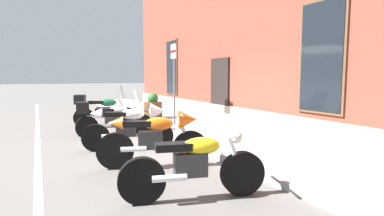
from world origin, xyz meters
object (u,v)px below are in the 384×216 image
at_px(motorcycle_white_sport, 132,125).
at_px(motorcycle_yellow_naked, 195,166).
at_px(barrel_planter, 153,108).
at_px(motorcycle_green_touring, 102,110).
at_px(motorcycle_orange_sport, 157,137).
at_px(motorcycle_silver_touring, 111,118).
at_px(parking_sign, 174,73).

bearing_deg(motorcycle_white_sport, motorcycle_yellow_naked, -0.43).
relative_size(motorcycle_yellow_naked, barrel_planter, 2.12).
distance_m(motorcycle_green_touring, motorcycle_yellow_naked, 6.61).
height_order(motorcycle_orange_sport, motorcycle_yellow_naked, motorcycle_orange_sport).
xyz_separation_m(motorcycle_green_touring, motorcycle_yellow_naked, (6.61, -0.00, -0.10)).
height_order(motorcycle_silver_touring, parking_sign, parking_sign).
distance_m(motorcycle_green_touring, motorcycle_silver_touring, 1.75).
relative_size(parking_sign, barrel_planter, 2.73).
distance_m(motorcycle_green_touring, parking_sign, 2.70).
height_order(motorcycle_green_touring, motorcycle_orange_sport, motorcycle_green_touring).
distance_m(motorcycle_white_sport, parking_sign, 3.15).
bearing_deg(parking_sign, motorcycle_yellow_naked, -20.87).
relative_size(motorcycle_white_sport, motorcycle_yellow_naked, 1.00).
distance_m(motorcycle_silver_touring, parking_sign, 2.47).
height_order(motorcycle_silver_touring, barrel_planter, motorcycle_silver_touring).
height_order(motorcycle_silver_touring, motorcycle_white_sport, motorcycle_silver_touring).
height_order(motorcycle_green_touring, parking_sign, parking_sign).
bearing_deg(parking_sign, motorcycle_orange_sport, -28.04).
distance_m(motorcycle_silver_touring, motorcycle_white_sport, 1.73).
height_order(motorcycle_white_sport, parking_sign, parking_sign).
bearing_deg(motorcycle_white_sport, motorcycle_silver_touring, -176.29).
bearing_deg(motorcycle_orange_sport, motorcycle_green_touring, -179.34).
height_order(motorcycle_green_touring, motorcycle_yellow_naked, motorcycle_green_touring).
bearing_deg(parking_sign, motorcycle_silver_touring, -79.21).
relative_size(motorcycle_green_touring, parking_sign, 0.76).
relative_size(motorcycle_orange_sport, motorcycle_yellow_naked, 0.98).
relative_size(motorcycle_silver_touring, barrel_planter, 2.23).
height_order(motorcycle_orange_sport, barrel_planter, barrel_planter).
height_order(motorcycle_silver_touring, motorcycle_yellow_naked, motorcycle_silver_touring).
bearing_deg(parking_sign, barrel_planter, -177.42).
height_order(motorcycle_white_sport, barrel_planter, barrel_planter).
bearing_deg(motorcycle_yellow_naked, motorcycle_white_sport, 179.57).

